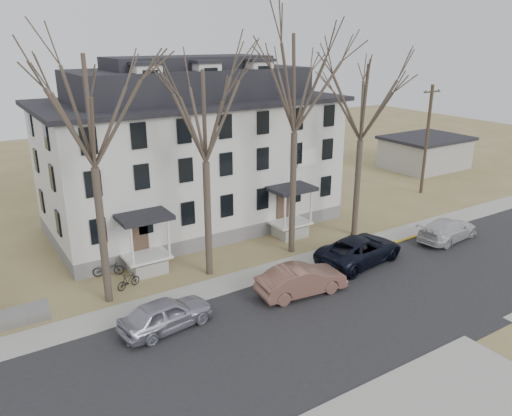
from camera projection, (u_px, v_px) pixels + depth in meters
ground at (394, 325)px, 24.28m from camera, size 120.00×120.00×0.00m
main_road at (365, 307)px, 25.88m from camera, size 120.00×10.00×0.04m
far_sidewalk at (295, 265)px, 30.66m from camera, size 120.00×2.00×0.08m
yellow_curb at (365, 252)px, 32.48m from camera, size 14.00×0.25×0.06m
boarding_house at (192, 153)px, 35.84m from camera, size 20.80×12.36×12.05m
distant_building at (425, 152)px, 52.87m from camera, size 8.50×6.50×3.35m
tree_far_left at (88, 104)px, 23.15m from camera, size 8.40×8.40×13.72m
tree_mid_left at (204, 110)px, 26.44m from camera, size 7.80×7.80×12.74m
tree_center at (296, 77)px, 29.00m from camera, size 9.00×9.00×14.70m
tree_mid_right at (363, 97)px, 32.27m from camera, size 7.80×7.80×12.74m
utility_pole_far at (427, 139)px, 43.23m from camera, size 2.00×0.28×9.50m
car_silver at (166, 315)px, 23.70m from camera, size 4.78×2.43×1.56m
car_tan at (301, 281)px, 26.92m from camera, size 5.14×2.25×1.64m
car_navy at (360, 250)px, 30.74m from camera, size 6.31×3.54×1.67m
car_white at (448, 230)px, 34.16m from camera, size 5.36×2.66×1.50m
bicycle_left at (108, 269)px, 29.07m from camera, size 1.86×1.12×0.92m
bicycle_right at (128, 281)px, 27.63m from camera, size 1.53×0.84×0.89m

